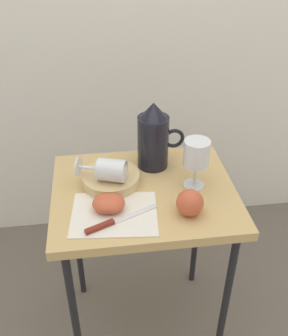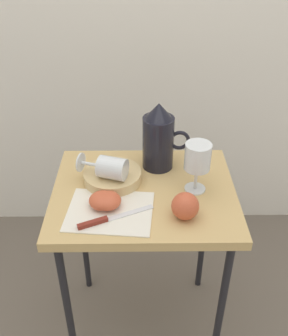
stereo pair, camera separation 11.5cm
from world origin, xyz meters
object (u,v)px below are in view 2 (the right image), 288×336
object	(u,v)px
apple_half_left	(102,200)
apple_whole	(185,206)
basket_tray	(113,176)
pitcher	(158,142)
apple_half_right	(108,201)
table	(144,207)
wine_glass_upright	(197,159)
wine_glass_tipped_near	(111,168)
knife	(105,220)

from	to	relation	value
apple_half_left	apple_whole	bearing A→B (deg)	-10.71
basket_tray	apple_half_left	xyz separation A→B (m)	(-0.02, -0.13, 0.01)
basket_tray	pitcher	bearing A→B (deg)	30.40
apple_half_right	basket_tray	bearing A→B (deg)	87.15
table	apple_whole	bearing A→B (deg)	-48.38
pitcher	apple_whole	size ratio (longest dim) A/B	2.93
wine_glass_upright	basket_tray	bearing A→B (deg)	170.41
basket_tray	apple_half_left	world-z (taller)	apple_half_left
pitcher	apple_whole	bearing A→B (deg)	-76.04
wine_glass_upright	wine_glass_tipped_near	distance (m)	0.26
basket_tray	pitcher	world-z (taller)	pitcher
wine_glass_upright	apple_half_right	world-z (taller)	wine_glass_upright
wine_glass_tipped_near	knife	xyz separation A→B (m)	(-0.01, -0.16, -0.06)
pitcher	apple_half_left	size ratio (longest dim) A/B	2.93
wine_glass_tipped_near	apple_whole	size ratio (longest dim) A/B	2.08
wine_glass_upright	table	bearing A→B (deg)	-178.93
apple_whole	basket_tray	bearing A→B (deg)	140.70
basket_tray	apple_half_right	world-z (taller)	apple_half_right
pitcher	wine_glass_tipped_near	distance (m)	0.19
pitcher	apple_half_right	xyz separation A→B (m)	(-0.15, -0.22, -0.07)
table	wine_glass_tipped_near	size ratio (longest dim) A/B	4.15
apple_half_right	table	bearing A→B (deg)	38.81
apple_half_left	apple_whole	world-z (taller)	apple_whole
table	apple_half_right	world-z (taller)	apple_half_right
basket_tray	knife	world-z (taller)	basket_tray
table	wine_glass_upright	bearing A→B (deg)	1.07
apple_half_left	apple_half_right	bearing A→B (deg)	-6.72
knife	apple_half_left	bearing A→B (deg)	99.79
wine_glass_upright	apple_whole	world-z (taller)	wine_glass_upright
wine_glass_tipped_near	apple_half_left	distance (m)	0.11
pitcher	wine_glass_upright	world-z (taller)	pitcher
basket_tray	knife	bearing A→B (deg)	-93.18
basket_tray	knife	size ratio (longest dim) A/B	0.86
wine_glass_upright	pitcher	bearing A→B (deg)	130.04
table	pitcher	xyz separation A→B (m)	(0.05, 0.13, 0.16)
wine_glass_upright	apple_half_left	world-z (taller)	wine_glass_upright
apple_half_right	apple_whole	distance (m)	0.22
table	basket_tray	world-z (taller)	basket_tray
pitcher	knife	world-z (taller)	pitcher
pitcher	wine_glass_upright	bearing A→B (deg)	-49.96
table	apple_half_left	world-z (taller)	apple_half_left
table	basket_tray	bearing A→B (deg)	154.93
apple_half_right	wine_glass_tipped_near	bearing A→B (deg)	87.54
table	wine_glass_tipped_near	world-z (taller)	wine_glass_tipped_near
pitcher	apple_whole	xyz separation A→B (m)	(0.06, -0.26, -0.05)
apple_half_left	knife	xyz separation A→B (m)	(0.01, -0.06, -0.02)
apple_half_right	knife	distance (m)	0.06
pitcher	table	bearing A→B (deg)	-110.05
apple_half_left	apple_whole	size ratio (longest dim) A/B	1.00
apple_half_right	pitcher	bearing A→B (deg)	54.72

